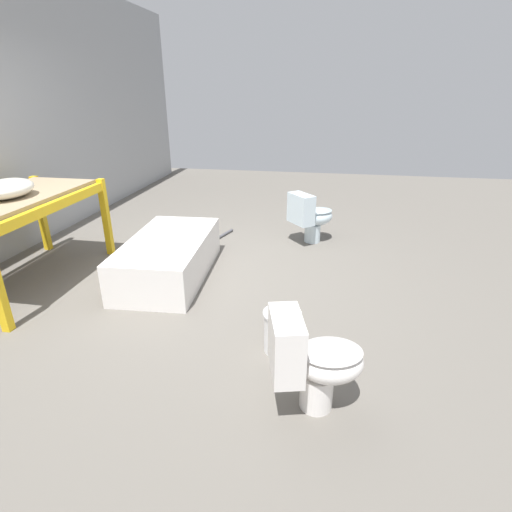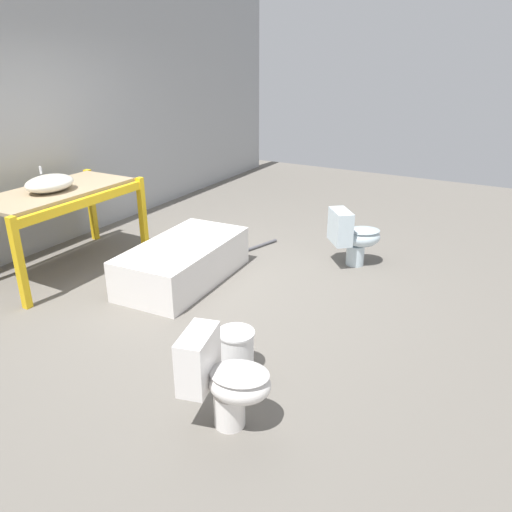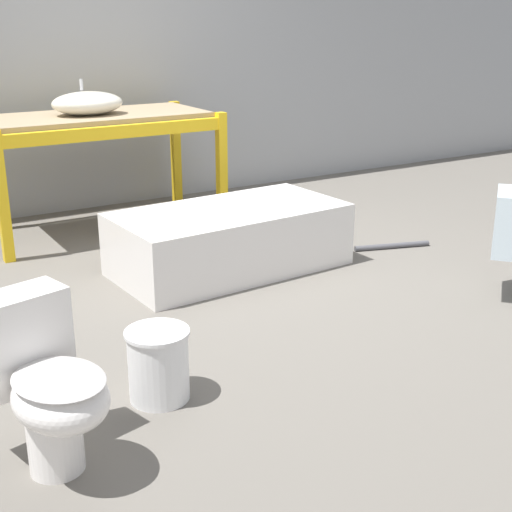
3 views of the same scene
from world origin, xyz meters
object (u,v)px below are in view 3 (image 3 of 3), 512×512
(bathtub_main, at_px, (230,234))
(bucket_white, at_px, (158,363))
(toilet_far, at_px, (44,382))
(sink_basin, at_px, (87,103))

(bathtub_main, relative_size, bucket_white, 4.74)
(toilet_far, bearing_deg, bucket_white, 9.69)
(toilet_far, bearing_deg, sink_basin, 53.35)
(bathtub_main, xyz_separation_m, bucket_white, (-1.09, -1.30, -0.07))
(bathtub_main, distance_m, bucket_white, 1.70)
(sink_basin, bearing_deg, bucket_white, -103.63)
(bathtub_main, bearing_deg, sink_basin, 105.91)
(sink_basin, bearing_deg, bathtub_main, -70.79)
(bathtub_main, relative_size, toilet_far, 2.38)
(sink_basin, distance_m, toilet_far, 3.15)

